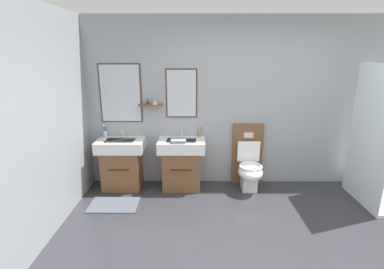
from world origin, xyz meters
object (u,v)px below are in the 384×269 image
at_px(toothbrush_cup, 105,133).
at_px(soap_dispenser, 200,132).
at_px(vanity_sink_right, 182,162).
at_px(toilet, 249,165).
at_px(folded_hand_towel, 178,141).
at_px(vanity_sink_left, 122,162).

bearing_deg(toothbrush_cup, soap_dispenser, 0.38).
bearing_deg(toothbrush_cup, vanity_sink_right, -7.78).
bearing_deg(toilet, soap_dispenser, 167.42).
relative_size(toilet, folded_hand_towel, 4.55).
xyz_separation_m(vanity_sink_left, toothbrush_cup, (-0.28, 0.17, 0.43)).
relative_size(vanity_sink_left, soap_dispenser, 4.29).
distance_m(toothbrush_cup, folded_hand_towel, 1.22).
bearing_deg(soap_dispenser, toothbrush_cup, -179.62).
distance_m(toilet, soap_dispenser, 0.92).
height_order(vanity_sink_left, toothbrush_cup, toothbrush_cup).
relative_size(vanity_sink_left, toilet, 0.79).
height_order(toothbrush_cup, folded_hand_towel, toothbrush_cup).
distance_m(vanity_sink_left, toothbrush_cup, 0.53).
xyz_separation_m(vanity_sink_right, folded_hand_towel, (-0.04, -0.14, 0.39)).
relative_size(toothbrush_cup, folded_hand_towel, 0.95).
bearing_deg(vanity_sink_left, toilet, 0.14).
relative_size(vanity_sink_right, folded_hand_towel, 3.58).
distance_m(vanity_sink_right, soap_dispenser, 0.56).
bearing_deg(folded_hand_towel, toothbrush_cup, 165.19).
height_order(vanity_sink_left, vanity_sink_right, same).
xyz_separation_m(vanity_sink_right, toothbrush_cup, (-1.21, 0.17, 0.43)).
relative_size(toilet, toothbrush_cup, 4.78).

